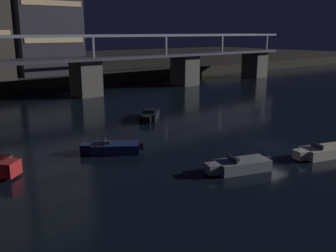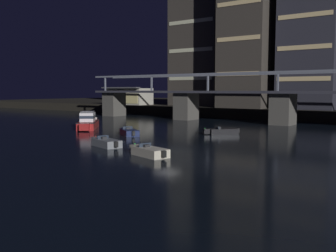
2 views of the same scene
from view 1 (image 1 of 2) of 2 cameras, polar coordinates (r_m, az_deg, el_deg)
ground_plane at (r=34.61m, az=15.22°, el=-3.03°), size 400.00×400.00×0.00m
river_bridge at (r=60.99m, az=-12.27°, el=8.22°), size 87.94×6.40×9.38m
speedboat_near_center at (r=32.04m, az=-8.30°, el=-3.26°), size 4.77×3.84×1.16m
speedboat_near_right at (r=44.05m, az=-2.81°, el=1.61°), size 4.38×4.40×1.16m
speedboat_mid_left at (r=33.10m, az=22.13°, el=-3.61°), size 5.16×2.87×1.16m
speedboat_mid_center at (r=28.12m, az=10.67°, el=-5.84°), size 5.14×2.92×1.16m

